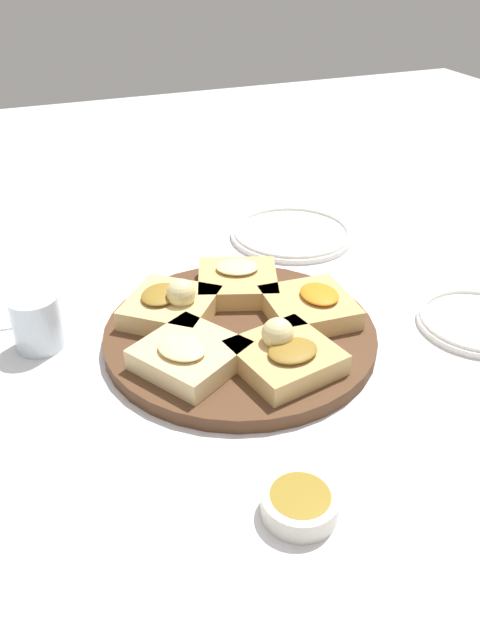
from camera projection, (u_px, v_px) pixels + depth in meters
ground_plane at (240, 341)px, 0.92m from camera, size 3.00×3.00×0.00m
serving_board at (240, 335)px, 0.91m from camera, size 0.40×0.40×0.02m
focaccia_slice_0 at (285, 354)px, 0.82m from camera, size 0.14×0.14×0.06m
focaccia_slice_1 at (310, 306)px, 0.93m from camera, size 0.13×0.13×0.04m
focaccia_slice_2 at (238, 282)px, 0.99m from camera, size 0.16×0.16×0.04m
focaccia_slice_3 at (172, 305)px, 0.92m from camera, size 0.17×0.17×0.06m
focaccia_slice_4 at (189, 355)px, 0.83m from camera, size 0.17×0.17×0.04m
plate_left at (292, 233)px, 1.21m from camera, size 0.24×0.24×0.02m
plate_right at (478, 322)px, 0.95m from camera, size 0.18×0.18×0.02m
water_glass at (37, 322)px, 0.89m from camera, size 0.07×0.07×0.08m
napkin_stack at (0, 307)px, 0.99m from camera, size 0.15×0.13×0.01m
dipping_bowl at (300, 503)px, 0.65m from camera, size 0.08×0.08×0.03m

